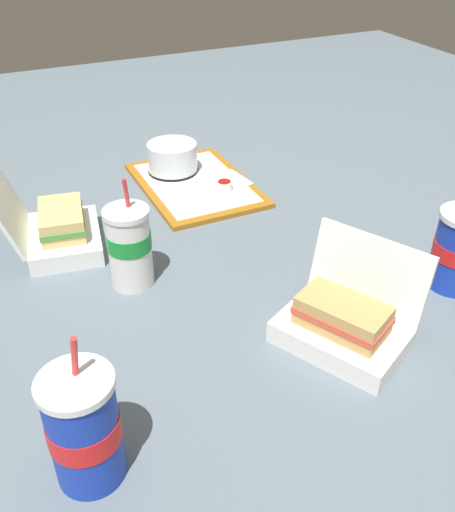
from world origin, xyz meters
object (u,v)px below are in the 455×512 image
cake_container (173,158)px  clamshell_sandwich_center (344,323)px  plastic_fork (171,195)px  ketchup_cup (224,186)px  food_tray (195,185)px  soda_cup_back (84,428)px  soda_cup_corner (130,246)px  clamshell_sandwich_back (58,229)px

cake_container → clamshell_sandwich_center: clamshell_sandwich_center is taller
plastic_fork → ketchup_cup: bearing=-98.8°
food_tray → plastic_fork: plastic_fork is taller
plastic_fork → soda_cup_back: (-0.67, 0.36, 0.07)m
food_tray → soda_cup_corner: size_ratio=1.68×
ketchup_cup → clamshell_sandwich_back: 0.42m
clamshell_sandwich_back → ketchup_cup: bearing=-80.2°
ketchup_cup → soda_cup_corner: bearing=129.5°
cake_container → soda_cup_corner: 0.48m
clamshell_sandwich_back → soda_cup_corner: 0.22m
plastic_fork → clamshell_sandwich_center: 0.61m
ketchup_cup → soda_cup_back: soda_cup_back is taller
plastic_fork → soda_cup_corner: soda_cup_corner is taller
soda_cup_back → ketchup_cup: bearing=-37.0°
clamshell_sandwich_back → soda_cup_back: 0.58m
soda_cup_corner → soda_cup_back: bearing=155.8°
clamshell_sandwich_back → food_tray: bearing=-68.5°
food_tray → clamshell_sandwich_back: clamshell_sandwich_back is taller
clamshell_sandwich_center → soda_cup_back: size_ratio=1.12×
cake_container → plastic_fork: cake_container is taller
clamshell_sandwich_back → plastic_fork: bearing=-70.5°
ketchup_cup → soda_cup_corner: (-0.26, 0.31, 0.06)m
plastic_fork → clamshell_sandwich_back: (-0.10, 0.29, 0.03)m
clamshell_sandwich_back → clamshell_sandwich_center: (-0.50, -0.37, -0.00)m
soda_cup_corner → soda_cup_back: (-0.39, 0.17, 0.00)m
cake_container → soda_cup_back: 0.90m
clamshell_sandwich_back → soda_cup_back: bearing=173.0°
ketchup_cup → plastic_fork: bearing=77.0°
plastic_fork → clamshell_sandwich_back: 0.31m
plastic_fork → clamshell_sandwich_center: clamshell_sandwich_center is taller
cake_container → food_tray: bearing=-161.4°
clamshell_sandwich_back → soda_cup_corner: bearing=-150.7°
clamshell_sandwich_center → soda_cup_back: 0.45m
cake_container → soda_cup_corner: size_ratio=0.59×
food_tray → soda_cup_corner: bearing=141.4°
clamshell_sandwich_center → soda_cup_back: (-0.07, 0.44, 0.04)m
food_tray → plastic_fork: 0.09m
food_tray → cake_container: size_ratio=2.84×
clamshell_sandwich_back → clamshell_sandwich_center: size_ratio=0.87×
cake_container → clamshell_sandwich_center: 0.73m
cake_container → ketchup_cup: cake_container is taller
cake_container → plastic_fork: size_ratio=1.19×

